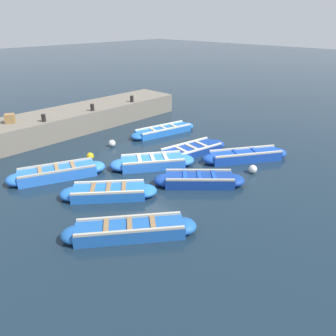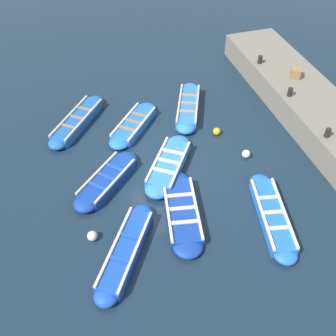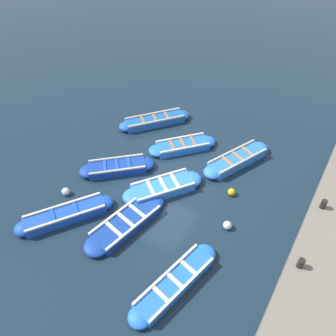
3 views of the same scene
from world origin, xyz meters
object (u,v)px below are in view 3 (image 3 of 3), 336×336
Objects in this scene: boat_mid_row at (163,188)px; bollard_mid_north at (301,263)px; buoy_white_drifting at (232,192)px; buoy_yellow_far at (66,192)px; boat_inner_gap at (65,215)px; buoy_orange_near at (227,225)px; bollard_mid_south at (323,204)px; boat_outer_right at (117,167)px; boat_centre at (175,283)px; boat_tucked at (237,160)px; boat_stern_in at (182,146)px; boat_near_quay at (155,121)px; boat_bow_out at (126,222)px.

boat_mid_row is 5.89m from bollard_mid_north.
buoy_yellow_far is at bearing -147.56° from buoy_white_drifting.
buoy_orange_near is (5.38, 2.90, -0.04)m from boat_inner_gap.
buoy_white_drifting is at bearing -175.38° from bollard_mid_south.
boat_inner_gap reaches higher than boat_outer_right.
boat_outer_right is at bearing 147.25° from boat_centre.
boat_tucked is 1.22× the size of boat_stern_in.
boat_stern_in is 6.11m from boat_inner_gap.
buoy_yellow_far is (-3.23, -2.29, -0.03)m from boat_mid_row.
bollard_mid_north reaches higher than buoy_yellow_far.
buoy_orange_near is at bearing -145.22° from bollard_mid_south.
boat_inner_gap reaches higher than boat_centre.
buoy_yellow_far is (-8.92, -1.17, -1.08)m from bollard_mid_north.
boat_outer_right is 5.00m from buoy_white_drifting.
boat_outer_right is 8.38× the size of bollard_mid_south.
buoy_yellow_far is at bearing 170.77° from boat_centre.
boat_mid_row is at bearing 168.86° from bollard_mid_north.
boat_stern_in reaches higher than buoy_white_drifting.
boat_stern_in is at bearing 170.01° from bollard_mid_south.
boat_near_quay is 9.62× the size of bollard_mid_north.
boat_mid_row reaches higher than boat_centre.
boat_bow_out is 11.65× the size of buoy_orange_near.
boat_bow_out is (2.13, 0.98, -0.04)m from boat_inner_gap.
boat_tucked is 3.68m from boat_mid_row.
boat_tucked reaches higher than boat_stern_in.
boat_outer_right is at bearing 172.62° from bollard_mid_north.
boat_centre is 10.89× the size of bollard_mid_north.
buoy_white_drifting is at bearing 43.01° from boat_inner_gap.
boat_outer_right is at bearing -163.68° from buoy_white_drifting.
boat_inner_gap is 0.92× the size of boat_bow_out.
boat_tucked is 5.32m from boat_outer_right.
boat_inner_gap is 9.40m from bollard_mid_south.
boat_mid_row is (-2.56, 3.23, 0.02)m from boat_centre.
bollard_mid_north is at bearing 7.49° from buoy_yellow_far.
buoy_yellow_far is at bearing -133.01° from boat_tucked.
boat_bow_out is (-2.79, 1.05, -0.01)m from boat_centre.
bollard_mid_south is at bearing 23.50° from buoy_yellow_far.
boat_outer_right is at bearing -177.99° from boat_mid_row.
bollard_mid_south is at bearing 90.00° from bollard_mid_north.
boat_outer_right is 0.89× the size of boat_mid_row.
boat_near_quay is at bearing 150.99° from bollard_mid_north.
buoy_orange_near is 0.99× the size of buoy_yellow_far.
buoy_white_drifting is (3.14, -1.38, -0.02)m from boat_stern_in.
bollard_mid_south is at bearing 30.58° from boat_inner_gap.
boat_bow_out is 3.01m from buoy_yellow_far.
boat_mid_row reaches higher than boat_stern_in.
bollard_mid_north is at bearing -90.00° from bollard_mid_south.
buoy_white_drifting is (4.82, 4.49, -0.04)m from boat_inner_gap.
bollard_mid_north is (5.69, -1.12, 1.05)m from boat_mid_row.
boat_mid_row is at bearing -151.75° from buoy_white_drifting.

